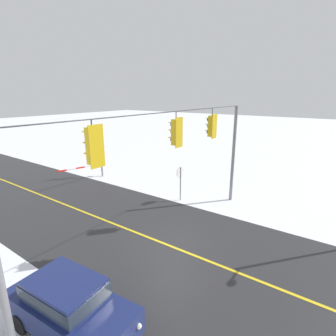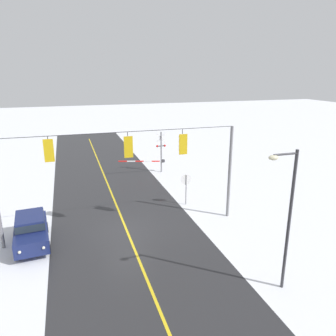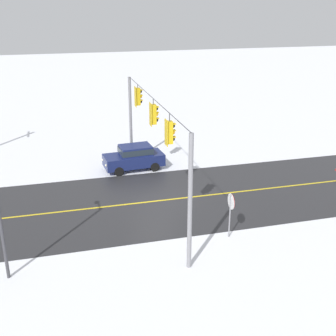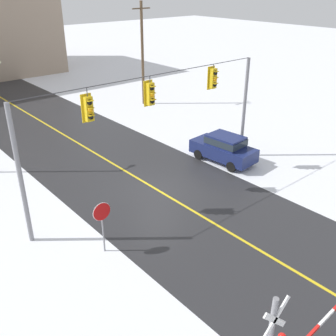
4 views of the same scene
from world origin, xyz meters
name	(u,v)px [view 1 (image 1 of 4)]	position (x,y,z in m)	size (l,w,h in m)	color
ground_plane	(172,247)	(0.00, 0.00, 0.00)	(160.00, 160.00, 0.00)	white
road_asphalt	(317,304)	(0.00, 6.00, 0.00)	(9.00, 80.00, 0.01)	#28282B
lane_centre_line	(317,304)	(0.00, 6.00, 0.01)	(0.14, 72.00, 0.01)	gold
signal_span	(172,158)	(0.02, -0.01, 4.27)	(14.20, 0.47, 6.22)	gray
stop_sign	(180,176)	(-4.98, -2.75, 1.71)	(0.80, 0.09, 2.35)	gray
railroad_crossing	(97,155)	(-5.14, -11.17, 1.98)	(4.70, 0.31, 4.00)	gray
parked_car_navy	(69,304)	(5.46, 0.09, 0.95)	(2.10, 4.31, 1.74)	navy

